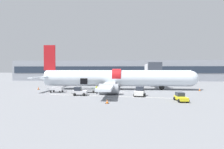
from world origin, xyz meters
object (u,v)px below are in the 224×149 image
Objects in this scene: ground_crew_loader_b at (107,89)px; ground_crew_helper at (102,88)px; airplane at (115,78)px; ground_crew_loader_a at (100,88)px; ground_crew_driver at (107,88)px; baggage_tug_rear at (181,97)px; ground_crew_supervisor at (97,89)px; baggage_tug_lead at (140,92)px; baggage_tug_mid at (80,92)px; baggage_cart_loading at (89,90)px; baggage_cart_queued at (57,90)px.

ground_crew_helper reaches higher than ground_crew_loader_b.
ground_crew_helper is at bearing 124.15° from ground_crew_loader_b.
airplane reaches higher than ground_crew_loader_a.
ground_crew_driver is at bearing -105.23° from airplane.
baggage_tug_rear is (10.92, -15.36, -2.11)m from airplane.
ground_crew_supervisor is at bearing -135.75° from ground_crew_loader_b.
ground_crew_loader_a is at bearing 82.41° from ground_crew_supervisor.
baggage_tug_lead reaches higher than baggage_tug_rear.
airplane is at bearing 78.80° from ground_crew_loader_b.
baggage_cart_loading is (0.93, 4.17, -0.22)m from baggage_tug_mid.
baggage_tug_mid is 0.85× the size of baggage_tug_rear.
baggage_tug_rear is 0.80× the size of baggage_cart_loading.
airplane is 24.46× the size of ground_crew_helper.
ground_crew_helper is (3.46, 6.22, 0.16)m from baggage_tug_mid.
ground_crew_supervisor is (-1.83, -3.09, 0.04)m from ground_crew_driver.
airplane is 12.15m from baggage_tug_mid.
ground_crew_driver is (3.86, 1.04, 0.37)m from baggage_cart_loading.
ground_crew_supervisor reaches higher than baggage_cart_loading.
ground_crew_loader_b is at bearing -101.20° from airplane.
baggage_tug_lead is 7.57m from baggage_tug_rear.
baggage_tug_lead is 8.63m from ground_crew_supervisor.
baggage_tug_mid is 1.69× the size of ground_crew_driver.
ground_crew_loader_a reaches higher than baggage_cart_queued.
airplane is 11.86m from baggage_tug_lead.
baggage_tug_lead is (5.08, -10.54, -1.95)m from airplane.
airplane reaches higher than ground_crew_loader_b.
baggage_cart_loading is 2.50× the size of ground_crew_driver.
ground_crew_supervisor reaches higher than ground_crew_loader_a.
baggage_tug_lead is 0.76× the size of baggage_cart_loading.
airplane is at bearing 56.20° from ground_crew_helper.
baggage_tug_rear is 16.04m from ground_crew_driver.
baggage_tug_rear is 17.02m from ground_crew_loader_a.
ground_crew_loader_b is (1.60, -0.91, -0.00)m from ground_crew_loader_a.
ground_crew_loader_a is 1.00× the size of ground_crew_loader_b.
ground_crew_loader_a and ground_crew_driver have the same top height.
baggage_tug_rear is at bearing -39.69° from ground_crew_helper.
baggage_tug_rear is at bearing -36.93° from ground_crew_loader_b.
baggage_tug_mid is at bearing 178.62° from baggage_tug_lead.
ground_crew_helper is at bearing -123.80° from airplane.
baggage_tug_mid is 5.97m from ground_crew_loader_a.
baggage_tug_rear is 15.20m from ground_crew_loader_b.
ground_crew_driver is (4.79, 5.20, 0.15)m from baggage_tug_mid.
ground_crew_helper is at bearing 13.24° from baggage_cart_queued.
ground_crew_loader_b is at bearing 39.33° from baggage_tug_mid.
ground_crew_driver is (1.45, 0.25, -0.00)m from ground_crew_loader_a.
baggage_cart_loading is at bearing -164.96° from ground_crew_driver.
baggage_tug_mid reaches higher than baggage_tug_rear.
ground_crew_loader_b is (4.00, -0.12, 0.37)m from baggage_cart_loading.
airplane is 5.57m from ground_crew_driver.
baggage_cart_loading is at bearing 156.73° from baggage_tug_lead.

